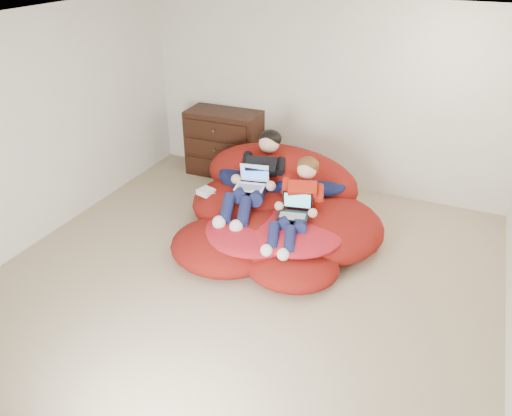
# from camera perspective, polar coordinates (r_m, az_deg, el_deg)

# --- Properties ---
(room_shell) EXTENTS (5.10, 5.10, 2.77)m
(room_shell) POSITION_cam_1_polar(r_m,az_deg,el_deg) (5.14, -1.29, -5.86)
(room_shell) COLOR tan
(room_shell) RESTS_ON ground
(dresser) EXTENTS (1.06, 0.60, 0.95)m
(dresser) POSITION_cam_1_polar(r_m,az_deg,el_deg) (7.33, -3.65, 7.42)
(dresser) COLOR black
(dresser) RESTS_ON ground
(beanbag_pile) EXTENTS (2.45, 2.32, 0.91)m
(beanbag_pile) POSITION_cam_1_polar(r_m,az_deg,el_deg) (5.89, 2.30, -0.39)
(beanbag_pile) COLOR maroon
(beanbag_pile) RESTS_ON ground
(cream_pillow) EXTENTS (0.46, 0.29, 0.29)m
(cream_pillow) POSITION_cam_1_polar(r_m,az_deg,el_deg) (6.56, 1.25, 6.22)
(cream_pillow) COLOR #EDE9CE
(cream_pillow) RESTS_ON beanbag_pile
(older_boy) EXTENTS (0.49, 1.39, 0.75)m
(older_boy) POSITION_cam_1_polar(r_m,az_deg,el_deg) (5.87, 0.13, 4.01)
(older_boy) COLOR black
(older_boy) RESTS_ON beanbag_pile
(younger_boy) EXTENTS (0.42, 1.12, 0.73)m
(younger_boy) POSITION_cam_1_polar(r_m,az_deg,el_deg) (5.38, 4.80, 0.85)
(younger_boy) COLOR red
(younger_boy) RESTS_ON beanbag_pile
(laptop_white) EXTENTS (0.37, 0.35, 0.24)m
(laptop_white) POSITION_cam_1_polar(r_m,az_deg,el_deg) (5.76, -0.47, 3.12)
(laptop_white) COLOR white
(laptop_white) RESTS_ON older_boy
(laptop_black) EXTENTS (0.36, 0.34, 0.24)m
(laptop_black) POSITION_cam_1_polar(r_m,az_deg,el_deg) (5.34, 4.48, -0.10)
(laptop_black) COLOR black
(laptop_black) RESTS_ON younger_boy
(power_adapter) EXTENTS (0.21, 0.21, 0.06)m
(power_adapter) POSITION_cam_1_polar(r_m,az_deg,el_deg) (6.04, -5.74, 1.87)
(power_adapter) COLOR white
(power_adapter) RESTS_ON beanbag_pile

